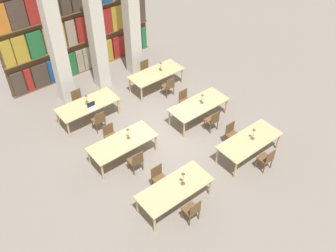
{
  "coord_description": "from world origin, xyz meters",
  "views": [
    {
      "loc": [
        -6.16,
        -7.96,
        9.34
      ],
      "look_at": [
        0.0,
        -0.26,
        0.67
      ],
      "focal_mm": 40.0,
      "sensor_mm": 36.0,
      "label": 1
    }
  ],
  "objects_px": {
    "chair_0": "(192,210)",
    "laptop": "(92,107)",
    "pillar_left": "(54,32)",
    "chair_4": "(136,161)",
    "desk_lamp_0": "(183,176)",
    "chair_3": "(232,133)",
    "chair_5": "(110,135)",
    "chair_1": "(159,177)",
    "chair_11": "(146,70)",
    "desk_lamp_1": "(254,132)",
    "chair_10": "(169,86)",
    "reading_table_3": "(199,105)",
    "reading_table_0": "(175,189)",
    "reading_table_2": "(123,143)",
    "desk_lamp_5": "(161,65)",
    "pillar_right": "(131,8)",
    "chair_6": "(213,120)",
    "chair_2": "(267,159)",
    "reading_table_1": "(250,141)",
    "desk_lamp_2": "(128,132)",
    "desk_lamp_4": "(86,98)",
    "pillar_center": "(94,19)",
    "chair_7": "(185,100)",
    "desk_lamp_3": "(202,97)",
    "reading_table_4": "(88,106)",
    "chair_9": "(78,100)",
    "chair_8": "(99,120)",
    "reading_table_5": "(156,74)"
  },
  "relations": [
    {
      "from": "chair_7",
      "to": "reading_table_1",
      "type": "bearing_deg",
      "value": 90.61
    },
    {
      "from": "pillar_left",
      "to": "chair_3",
      "type": "bearing_deg",
      "value": -61.3
    },
    {
      "from": "desk_lamp_1",
      "to": "desk_lamp_5",
      "type": "height_order",
      "value": "desk_lamp_1"
    },
    {
      "from": "reading_table_3",
      "to": "desk_lamp_3",
      "type": "distance_m",
      "value": 0.37
    },
    {
      "from": "chair_5",
      "to": "chair_6",
      "type": "relative_size",
      "value": 1.0
    },
    {
      "from": "reading_table_1",
      "to": "reading_table_2",
      "type": "relative_size",
      "value": 1.0
    },
    {
      "from": "chair_11",
      "to": "chair_1",
      "type": "bearing_deg",
      "value": 57.54
    },
    {
      "from": "desk_lamp_1",
      "to": "chair_10",
      "type": "relative_size",
      "value": 0.51
    },
    {
      "from": "chair_5",
      "to": "desk_lamp_2",
      "type": "xyz_separation_m",
      "value": [
        0.26,
        -0.78,
        0.56
      ]
    },
    {
      "from": "chair_1",
      "to": "chair_7",
      "type": "xyz_separation_m",
      "value": [
        3.21,
        2.51,
        0.0
      ]
    },
    {
      "from": "chair_2",
      "to": "chair_4",
      "type": "distance_m",
      "value": 4.26
    },
    {
      "from": "chair_11",
      "to": "laptop",
      "type": "bearing_deg",
      "value": 19.65
    },
    {
      "from": "chair_0",
      "to": "laptop",
      "type": "distance_m",
      "value": 5.6
    },
    {
      "from": "reading_table_0",
      "to": "reading_table_2",
      "type": "relative_size",
      "value": 1.0
    },
    {
      "from": "pillar_right",
      "to": "desk_lamp_4",
      "type": "bearing_deg",
      "value": -152.74
    },
    {
      "from": "pillar_center",
      "to": "chair_4",
      "type": "xyz_separation_m",
      "value": [
        -1.74,
        -5.02,
        -2.52
      ]
    },
    {
      "from": "reading_table_0",
      "to": "reading_table_1",
      "type": "xyz_separation_m",
      "value": [
        3.26,
        -0.0,
        0.0
      ]
    },
    {
      "from": "desk_lamp_0",
      "to": "chair_4",
      "type": "xyz_separation_m",
      "value": [
        -0.41,
        1.85,
        -0.59
      ]
    },
    {
      "from": "pillar_left",
      "to": "desk_lamp_0",
      "type": "height_order",
      "value": "pillar_left"
    },
    {
      "from": "chair_10",
      "to": "chair_11",
      "type": "height_order",
      "value": "same"
    },
    {
      "from": "pillar_left",
      "to": "laptop",
      "type": "relative_size",
      "value": 18.75
    },
    {
      "from": "pillar_left",
      "to": "reading_table_5",
      "type": "distance_m",
      "value": 4.39
    },
    {
      "from": "chair_0",
      "to": "chair_7",
      "type": "relative_size",
      "value": 1.0
    },
    {
      "from": "laptop",
      "to": "desk_lamp_2",
      "type": "bearing_deg",
      "value": -87.02
    },
    {
      "from": "reading_table_4",
      "to": "desk_lamp_2",
      "type": "bearing_deg",
      "value": -86.48
    },
    {
      "from": "pillar_right",
      "to": "chair_0",
      "type": "bearing_deg",
      "value": -113.24
    },
    {
      "from": "laptop",
      "to": "chair_8",
      "type": "bearing_deg",
      "value": -95.1
    },
    {
      "from": "chair_2",
      "to": "desk_lamp_3",
      "type": "relative_size",
      "value": 2.14
    },
    {
      "from": "pillar_left",
      "to": "chair_4",
      "type": "relative_size",
      "value": 6.81
    },
    {
      "from": "desk_lamp_2",
      "to": "chair_2",
      "type": "bearing_deg",
      "value": -47.36
    },
    {
      "from": "chair_3",
      "to": "chair_9",
      "type": "distance_m",
      "value": 6.07
    },
    {
      "from": "chair_6",
      "to": "reading_table_0",
      "type": "bearing_deg",
      "value": -151.75
    },
    {
      "from": "chair_1",
      "to": "laptop",
      "type": "relative_size",
      "value": 2.75
    },
    {
      "from": "chair_8",
      "to": "desk_lamp_5",
      "type": "bearing_deg",
      "value": 14.15
    },
    {
      "from": "chair_4",
      "to": "chair_11",
      "type": "bearing_deg",
      "value": 50.39
    },
    {
      "from": "pillar_center",
      "to": "chair_10",
      "type": "distance_m",
      "value": 3.89
    },
    {
      "from": "chair_5",
      "to": "desk_lamp_4",
      "type": "relative_size",
      "value": 2.1
    },
    {
      "from": "chair_4",
      "to": "chair_10",
      "type": "distance_m",
      "value": 4.33
    },
    {
      "from": "chair_8",
      "to": "chair_11",
      "type": "bearing_deg",
      "value": 26.36
    },
    {
      "from": "reading_table_3",
      "to": "laptop",
      "type": "height_order",
      "value": "laptop"
    },
    {
      "from": "chair_9",
      "to": "reading_table_0",
      "type": "bearing_deg",
      "value": 90.27
    },
    {
      "from": "chair_3",
      "to": "chair_5",
      "type": "distance_m",
      "value": 4.26
    },
    {
      "from": "pillar_left",
      "to": "desk_lamp_3",
      "type": "xyz_separation_m",
      "value": [
        3.44,
        -4.33,
        -1.99
      ]
    },
    {
      "from": "chair_2",
      "to": "chair_6",
      "type": "height_order",
      "value": "same"
    },
    {
      "from": "chair_10",
      "to": "desk_lamp_5",
      "type": "distance_m",
      "value": 0.99
    },
    {
      "from": "desk_lamp_1",
      "to": "chair_11",
      "type": "height_order",
      "value": "desk_lamp_1"
    },
    {
      "from": "desk_lamp_1",
      "to": "desk_lamp_4",
      "type": "relative_size",
      "value": 1.07
    },
    {
      "from": "reading_table_4",
      "to": "laptop",
      "type": "xyz_separation_m",
      "value": [
        0.04,
        -0.3,
        0.11
      ]
    },
    {
      "from": "chair_1",
      "to": "reading_table_4",
      "type": "distance_m",
      "value": 4.33
    },
    {
      "from": "pillar_right",
      "to": "chair_6",
      "type": "distance_m",
      "value": 5.69
    }
  ]
}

